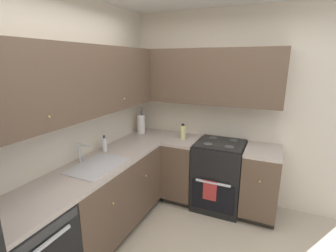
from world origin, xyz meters
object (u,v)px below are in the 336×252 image
paper_towel_roll (141,124)px  oil_bottle (183,132)px  oven_range (219,174)px  soap_bottle (104,144)px

paper_towel_roll → oil_bottle: (-0.00, -0.67, -0.04)m
oil_bottle → oven_range: bearing=-88.0°
oven_range → oil_bottle: size_ratio=4.93×
oven_range → soap_bottle: size_ratio=5.47×
paper_towel_roll → soap_bottle: bearing=178.6°
oil_bottle → soap_bottle: bearing=140.4°
oven_range → oil_bottle: oil_bottle is taller
paper_towel_roll → oil_bottle: bearing=-90.4°
oven_range → soap_bottle: (-0.85, 1.21, 0.53)m
oven_range → paper_towel_roll: paper_towel_roll is taller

